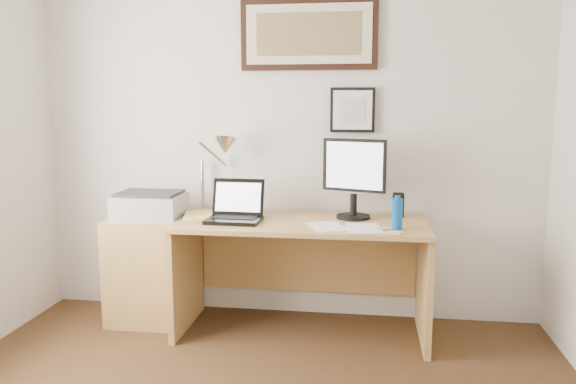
% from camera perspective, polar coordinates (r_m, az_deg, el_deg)
% --- Properties ---
extents(wall_back, '(3.50, 0.02, 2.50)m').
position_cam_1_polar(wall_back, '(3.91, -0.10, 5.41)').
color(wall_back, silver).
rests_on(wall_back, ground).
extents(side_cabinet, '(0.50, 0.40, 0.73)m').
position_cam_1_polar(side_cabinet, '(4.00, -14.05, -7.68)').
color(side_cabinet, '#AB8447').
rests_on(side_cabinet, floor).
extents(water_bottle, '(0.06, 0.06, 0.18)m').
position_cam_1_polar(water_bottle, '(3.40, 11.02, -2.23)').
color(water_bottle, '#0D4EAC').
rests_on(water_bottle, desk).
extents(bottle_cap, '(0.03, 0.03, 0.02)m').
position_cam_1_polar(bottle_cap, '(3.38, 11.07, -0.53)').
color(bottle_cap, '#0D4EAC').
rests_on(bottle_cap, water_bottle).
extents(speaker, '(0.07, 0.07, 0.16)m').
position_cam_1_polar(speaker, '(3.78, 11.13, -1.30)').
color(speaker, black).
rests_on(speaker, desk).
extents(paper_sheet_a, '(0.29, 0.34, 0.00)m').
position_cam_1_polar(paper_sheet_a, '(3.44, 3.94, -3.49)').
color(paper_sheet_a, white).
rests_on(paper_sheet_a, desk).
extents(paper_sheet_b, '(0.24, 0.32, 0.00)m').
position_cam_1_polar(paper_sheet_b, '(3.40, 7.71, -3.67)').
color(paper_sheet_b, white).
rests_on(paper_sheet_b, desk).
extents(sticky_pad, '(0.10, 0.10, 0.01)m').
position_cam_1_polar(sticky_pad, '(3.30, 10.77, -4.10)').
color(sticky_pad, '#E5C96C').
rests_on(sticky_pad, desk).
extents(marker_pen, '(0.14, 0.06, 0.02)m').
position_cam_1_polar(marker_pen, '(3.40, 9.93, -3.66)').
color(marker_pen, white).
rests_on(marker_pen, desk).
extents(book, '(0.29, 0.35, 0.02)m').
position_cam_1_polar(book, '(3.74, -10.51, -2.46)').
color(book, '#CFC461').
rests_on(book, desk).
extents(desk, '(1.60, 0.70, 0.75)m').
position_cam_1_polar(desk, '(3.73, 1.57, -6.22)').
color(desk, '#AB8447').
rests_on(desk, floor).
extents(laptop, '(0.35, 0.30, 0.26)m').
position_cam_1_polar(laptop, '(3.61, -5.36, -2.00)').
color(laptop, black).
rests_on(laptop, desk).
extents(lcd_monitor, '(0.41, 0.22, 0.52)m').
position_cam_1_polar(lcd_monitor, '(3.65, 6.72, 1.78)').
color(lcd_monitor, black).
rests_on(lcd_monitor, desk).
extents(printer, '(0.44, 0.34, 0.18)m').
position_cam_1_polar(printer, '(3.87, -13.85, -1.32)').
color(printer, '#A7A7AA').
rests_on(printer, side_cabinet).
extents(desk_lamp, '(0.29, 0.27, 0.53)m').
position_cam_1_polar(desk_lamp, '(3.81, -6.61, 4.32)').
color(desk_lamp, silver).
rests_on(desk_lamp, desk).
extents(picture_large, '(0.92, 0.04, 0.47)m').
position_cam_1_polar(picture_large, '(3.89, 2.11, 15.72)').
color(picture_large, black).
rests_on(picture_large, wall_back).
extents(picture_small, '(0.30, 0.03, 0.30)m').
position_cam_1_polar(picture_small, '(3.84, 6.57, 8.27)').
color(picture_small, black).
rests_on(picture_small, wall_back).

